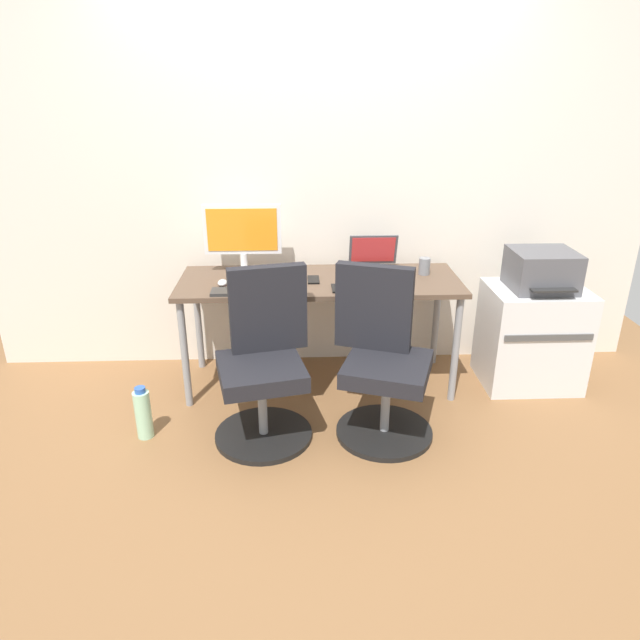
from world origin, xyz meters
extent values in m
plane|color=brown|center=(0.00, 0.00, 0.00)|extent=(5.28, 5.28, 0.00)
cube|color=silver|center=(0.00, 0.39, 1.30)|extent=(4.40, 0.04, 2.60)
cube|color=brown|center=(0.00, 0.00, 0.70)|extent=(1.72, 0.61, 0.03)
cylinder|color=gray|center=(-0.81, -0.26, 0.34)|extent=(0.04, 0.04, 0.68)
cylinder|color=gray|center=(0.81, -0.26, 0.34)|extent=(0.04, 0.04, 0.68)
cylinder|color=gray|center=(-0.81, 0.26, 0.34)|extent=(0.04, 0.04, 0.68)
cylinder|color=gray|center=(0.81, 0.26, 0.34)|extent=(0.04, 0.04, 0.68)
cylinder|color=black|center=(-0.34, -0.62, 0.01)|extent=(0.54, 0.54, 0.03)
cylinder|color=gray|center=(-0.34, -0.62, 0.20)|extent=(0.05, 0.05, 0.34)
cube|color=black|center=(-0.34, -0.62, 0.41)|extent=(0.52, 0.52, 0.09)
cube|color=black|center=(-0.30, -0.44, 0.70)|extent=(0.43, 0.16, 0.48)
cylinder|color=black|center=(0.34, -0.62, 0.01)|extent=(0.54, 0.54, 0.03)
cylinder|color=gray|center=(0.34, -0.62, 0.20)|extent=(0.05, 0.05, 0.34)
cube|color=black|center=(0.34, -0.62, 0.41)|extent=(0.56, 0.56, 0.09)
cube|color=black|center=(0.28, -0.45, 0.70)|extent=(0.42, 0.20, 0.48)
cube|color=silver|center=(1.36, -0.04, 0.33)|extent=(0.60, 0.47, 0.65)
cube|color=#4C4C4C|center=(1.36, -0.28, 0.42)|extent=(0.54, 0.01, 0.04)
cube|color=#515156|center=(1.36, -0.04, 0.77)|extent=(0.38, 0.34, 0.24)
cube|color=#262626|center=(1.36, -0.24, 0.71)|extent=(0.27, 0.06, 0.01)
cylinder|color=#A5D8B2|center=(-1.00, -0.59, 0.14)|extent=(0.09, 0.09, 0.28)
cylinder|color=#2D59B2|center=(-1.00, -0.59, 0.30)|extent=(0.06, 0.06, 0.03)
cylinder|color=silver|center=(-0.47, 0.17, 0.72)|extent=(0.18, 0.18, 0.01)
cylinder|color=silver|center=(-0.47, 0.17, 0.78)|extent=(0.04, 0.04, 0.11)
cube|color=silver|center=(-0.47, 0.17, 0.99)|extent=(0.48, 0.03, 0.31)
cube|color=orange|center=(-0.47, 0.15, 0.99)|extent=(0.43, 0.00, 0.26)
cube|color=#4C4C51|center=(0.36, 0.09, 0.72)|extent=(0.31, 0.22, 0.02)
cube|color=#4C4C51|center=(0.36, 0.23, 0.83)|extent=(0.31, 0.07, 0.20)
cube|color=red|center=(0.36, 0.23, 0.84)|extent=(0.28, 0.06, 0.17)
cube|color=#2D2D2D|center=(-0.46, -0.23, 0.72)|extent=(0.34, 0.12, 0.02)
cube|color=silver|center=(0.36, -0.23, 0.72)|extent=(0.34, 0.12, 0.02)
ellipsoid|color=#515156|center=(-0.12, -0.24, 0.73)|extent=(0.06, 0.10, 0.03)
ellipsoid|color=#B7B7B7|center=(-0.58, -0.09, 0.73)|extent=(0.06, 0.10, 0.03)
cylinder|color=purple|center=(-0.24, -0.08, 0.76)|extent=(0.08, 0.08, 0.09)
cylinder|color=slate|center=(0.66, 0.08, 0.77)|extent=(0.07, 0.07, 0.10)
cube|color=black|center=(0.10, -0.18, 0.72)|extent=(0.07, 0.14, 0.01)
cube|color=black|center=(-0.04, -0.02, 0.72)|extent=(0.07, 0.14, 0.01)
camera|label=1|loc=(-0.13, -3.33, 1.84)|focal=32.07mm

